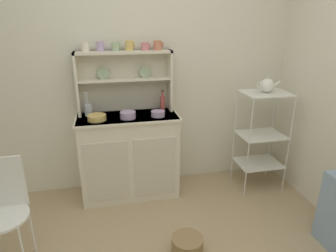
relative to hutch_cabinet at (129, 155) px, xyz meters
name	(u,v)px	position (x,y,z in m)	size (l,w,h in m)	color
wall_back	(139,71)	(0.16, 0.26, 0.81)	(3.84, 0.05, 2.50)	silver
hutch_cabinet	(129,155)	(0.00, 0.00, 0.00)	(0.99, 0.45, 0.86)	silver
hutch_shelf_unit	(124,76)	(0.00, 0.16, 0.78)	(0.92, 0.18, 0.60)	beige
bakers_rack	(262,130)	(1.38, -0.14, 0.21)	(0.46, 0.36, 1.06)	silver
wire_chair	(3,205)	(-0.96, -0.78, 0.07)	(0.36, 0.36, 0.85)	white
floor_basket	(187,246)	(0.35, -0.97, -0.37)	(0.25, 0.25, 0.15)	#93754C
cup_cream_0	(86,47)	(-0.34, 0.12, 1.06)	(0.09, 0.07, 0.08)	silver
cup_lilac_1	(100,46)	(-0.21, 0.12, 1.07)	(0.08, 0.07, 0.09)	#B79ECC
cup_sage_2	(116,46)	(-0.07, 0.12, 1.06)	(0.09, 0.07, 0.08)	#9EB78E
cup_gold_3	(130,46)	(0.06, 0.12, 1.07)	(0.09, 0.07, 0.09)	#DBB760
cup_rose_4	(145,46)	(0.21, 0.12, 1.06)	(0.09, 0.07, 0.08)	#D17A84
cup_terracotta_5	(158,45)	(0.33, 0.12, 1.07)	(0.09, 0.08, 0.09)	#C67556
bowl_mixing_large	(97,118)	(-0.29, -0.07, 0.45)	(0.17, 0.17, 0.05)	#DBB760
bowl_floral_medium	(128,115)	(0.00, -0.07, 0.45)	(0.15, 0.15, 0.06)	#B79ECC
bowl_cream_small	(158,114)	(0.29, -0.07, 0.45)	(0.13, 0.13, 0.05)	#B79ECC
jam_bottle	(162,103)	(0.36, 0.09, 0.50)	(0.05, 0.05, 0.21)	#B74C47
utensil_jar	(89,110)	(-0.36, 0.08, 0.48)	(0.08, 0.08, 0.24)	#B2B7C6
porcelain_teapot	(267,86)	(1.37, -0.14, 0.68)	(0.23, 0.14, 0.16)	white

